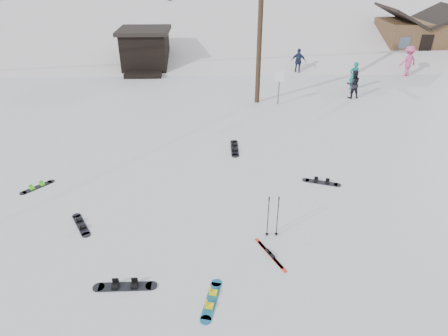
{
  "coord_description": "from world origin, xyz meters",
  "views": [
    {
      "loc": [
        -0.46,
        -7.03,
        7.46
      ],
      "look_at": [
        -0.13,
        3.94,
        1.4
      ],
      "focal_mm": 32.0,
      "sensor_mm": 36.0,
      "label": 1
    }
  ],
  "objects_px": {
    "cabin": "(414,37)",
    "hero_skis": "(270,254)",
    "utility_pole": "(261,12)",
    "hero_snowboard": "(211,300)"
  },
  "relations": [
    {
      "from": "cabin",
      "to": "hero_skis",
      "type": "xyz_separation_m",
      "value": [
        -13.92,
        -22.55,
        -1.46
      ]
    },
    {
      "from": "cabin",
      "to": "hero_skis",
      "type": "bearing_deg",
      "value": -121.69
    },
    {
      "from": "utility_pole",
      "to": "hero_snowboard",
      "type": "height_order",
      "value": "utility_pole"
    },
    {
      "from": "utility_pole",
      "to": "hero_snowboard",
      "type": "xyz_separation_m",
      "value": [
        -2.56,
        -14.15,
        -4.65
      ]
    },
    {
      "from": "cabin",
      "to": "hero_snowboard",
      "type": "xyz_separation_m",
      "value": [
        -15.56,
        -24.15,
        -1.46
      ]
    },
    {
      "from": "hero_skis",
      "to": "hero_snowboard",
      "type": "bearing_deg",
      "value": -160.59
    },
    {
      "from": "utility_pole",
      "to": "cabin",
      "type": "relative_size",
      "value": 1.67
    },
    {
      "from": "cabin",
      "to": "utility_pole",
      "type": "bearing_deg",
      "value": -142.44
    },
    {
      "from": "utility_pole",
      "to": "hero_skis",
      "type": "relative_size",
      "value": 6.26
    },
    {
      "from": "utility_pole",
      "to": "cabin",
      "type": "bearing_deg",
      "value": 37.56
    }
  ]
}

